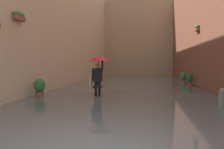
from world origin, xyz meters
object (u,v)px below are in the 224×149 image
at_px(potted_plant_far_left, 183,78).
at_px(potted_plant_mid_right, 40,88).
at_px(mooring_bollard, 222,100).
at_px(potted_plant_mid_left, 190,80).
at_px(person_wading, 98,67).

bearing_deg(potted_plant_far_left, potted_plant_mid_right, 48.00).
bearing_deg(mooring_bollard, potted_plant_mid_left, -92.02).
bearing_deg(potted_plant_mid_right, person_wading, -167.57).
relative_size(potted_plant_mid_right, potted_plant_mid_left, 0.96).
distance_m(potted_plant_mid_right, potted_plant_mid_left, 9.57).
xyz_separation_m(potted_plant_mid_left, mooring_bollard, (0.26, 7.38, -0.13)).
distance_m(potted_plant_far_left, potted_plant_mid_left, 2.24).
bearing_deg(mooring_bollard, potted_plant_far_left, -90.97).
relative_size(potted_plant_far_left, mooring_bollard, 1.28).
bearing_deg(potted_plant_mid_left, potted_plant_far_left, -87.53).
height_order(person_wading, potted_plant_mid_left, person_wading).
relative_size(person_wading, potted_plant_far_left, 1.98).
height_order(potted_plant_far_left, potted_plant_mid_right, potted_plant_far_left).
xyz_separation_m(potted_plant_far_left, potted_plant_mid_right, (7.39, 8.20, 0.02)).
bearing_deg(potted_plant_far_left, potted_plant_mid_left, 92.47).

